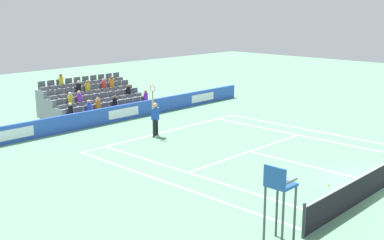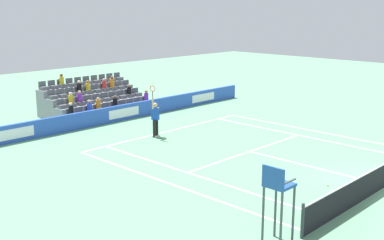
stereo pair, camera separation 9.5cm
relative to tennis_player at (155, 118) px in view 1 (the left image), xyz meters
The scene contains 13 objects.
line_baseline 1.63m from the tennis_player, 162.90° to the right, with size 10.97×0.10×0.01m, color white.
line_service 5.35m from the tennis_player, 103.63° to the left, with size 8.23×0.10×0.01m, color white.
line_centre_service 8.46m from the tennis_player, 98.48° to the left, with size 0.10×6.40×0.01m, color white.
line_singles_sideline_left 6.34m from the tennis_player, 62.66° to the left, with size 0.10×11.89×0.01m, color white.
line_singles_sideline_right 7.78m from the tennis_player, 133.90° to the left, with size 0.10×11.89×0.01m, color white.
line_doubles_sideline_left 7.07m from the tennis_player, 52.65° to the left, with size 0.10×11.89×0.01m, color white.
line_doubles_sideline_right 8.78m from the tennis_player, 140.39° to the left, with size 0.10×11.89×0.01m, color white.
line_centre_mark 1.61m from the tennis_player, 167.22° to the right, with size 0.10×0.20×0.01m, color white.
sponsor_barrier 4.44m from the tennis_player, 106.34° to the right, with size 20.60×0.22×0.92m.
tennis_player is the anchor object (origin of this frame).
umpire_chair 12.47m from the tennis_player, 63.70° to the left, with size 0.70×0.70×2.34m.
stadium_stand 7.26m from the tennis_player, 99.78° to the right, with size 6.20×3.80×2.53m.
loose_tennis_ball 10.00m from the tennis_player, 88.06° to the left, with size 0.07×0.07×0.07m, color #D1E533.
Camera 1 is at (17.64, 6.73, 6.54)m, focal length 46.10 mm.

